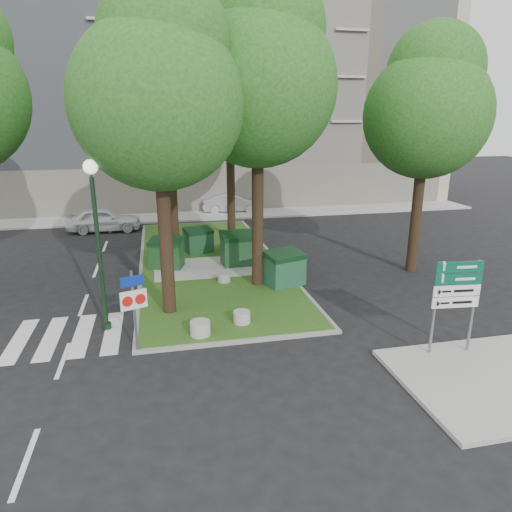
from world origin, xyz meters
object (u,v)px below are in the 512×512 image
object	(u,v)px
tree_street_right	(429,103)
bollard_left	(200,328)
car_silver	(232,203)
litter_bin	(243,243)
street_lamp	(97,227)
dumpster_b	(199,240)
dumpster_d	(284,268)
tree_median_near_right	(260,71)
car_white	(104,219)
dumpster_a	(166,253)
tree_median_mid	(170,104)
bollard_mid	(224,277)
tree_median_near_left	(160,86)
traffic_sign_pole	(133,301)
directional_sign	(456,293)
bollard_right	(242,317)
dumpster_c	(239,249)
tree_median_far	(231,79)

from	to	relation	value
tree_street_right	bollard_left	xyz separation A→B (m)	(-9.75, -4.56, -6.64)
car_silver	litter_bin	bearing A→B (deg)	179.87
street_lamp	dumpster_b	bearing A→B (deg)	64.59
dumpster_d	bollard_left	world-z (taller)	dumpster_d
litter_bin	street_lamp	xyz separation A→B (m)	(-5.86, -7.71, 2.88)
tree_median_near_right	dumpster_d	size ratio (longest dim) A/B	6.60
dumpster_d	car_white	world-z (taller)	dumpster_d
dumpster_a	car_white	distance (m)	8.78
tree_median_near_right	tree_median_mid	xyz separation A→B (m)	(-3.00, 4.50, -1.01)
dumpster_d	bollard_mid	bearing A→B (deg)	141.77
tree_median_near_left	traffic_sign_pole	size ratio (longest dim) A/B	4.26
bollard_mid	dumpster_a	bearing A→B (deg)	132.27
dumpster_a	dumpster_d	world-z (taller)	dumpster_d
tree_median_near_left	bollard_left	world-z (taller)	tree_median_near_left
dumpster_a	car_white	bearing A→B (deg)	130.49
tree_median_mid	directional_sign	bearing A→B (deg)	-57.78
dumpster_b	bollard_mid	bearing A→B (deg)	-98.80
traffic_sign_pole	bollard_mid	bearing A→B (deg)	38.49
tree_median_near_right	traffic_sign_pole	distance (m)	9.11
traffic_sign_pole	tree_median_near_right	bearing A→B (deg)	26.22
tree_median_near_right	car_silver	size ratio (longest dim) A/B	2.75
bollard_right	car_white	xyz separation A→B (m)	(-5.54, 14.42, 0.40)
litter_bin	street_lamp	world-z (taller)	street_lamp
bollard_left	litter_bin	size ratio (longest dim) A/B	0.96
tree_street_right	dumpster_b	size ratio (longest dim) A/B	6.67
tree_street_right	dumpster_c	distance (m)	9.80
dumpster_c	street_lamp	bearing A→B (deg)	-138.47
tree_street_right	directional_sign	distance (m)	9.22
bollard_right	bollard_left	bearing A→B (deg)	-157.22
tree_median_far	car_silver	world-z (taller)	tree_median_far
tree_median_mid	street_lamp	world-z (taller)	tree_median_mid
dumpster_b	directional_sign	bearing A→B (deg)	-78.95
tree_median_near_right	bollard_mid	xyz separation A→B (m)	(-1.35, 0.44, -7.69)
tree_median_near_left	bollard_right	world-z (taller)	tree_median_near_left
litter_bin	dumpster_d	bearing A→B (deg)	-83.13
tree_median_mid	dumpster_b	size ratio (longest dim) A/B	6.62
tree_median_mid	bollard_mid	bearing A→B (deg)	-67.91
bollard_right	car_silver	world-z (taller)	car_silver
dumpster_d	directional_sign	world-z (taller)	directional_sign
directional_sign	tree_median_far	bearing A→B (deg)	110.91
dumpster_c	car_white	distance (m)	10.61
tree_median_mid	dumpster_b	bearing A→B (deg)	22.55
tree_median_mid	bollard_left	world-z (taller)	tree_median_mid
bollard_right	litter_bin	bearing A→B (deg)	79.04
bollard_right	directional_sign	world-z (taller)	directional_sign
street_lamp	car_white	bearing A→B (deg)	95.50
tree_median_near_left	dumpster_c	size ratio (longest dim) A/B	6.30
tree_median_near_left	bollard_mid	xyz separation A→B (m)	(2.15, 2.44, -7.02)
bollard_mid	car_silver	xyz separation A→B (m)	(2.76, 14.50, 0.39)
tree_street_right	directional_sign	world-z (taller)	tree_street_right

